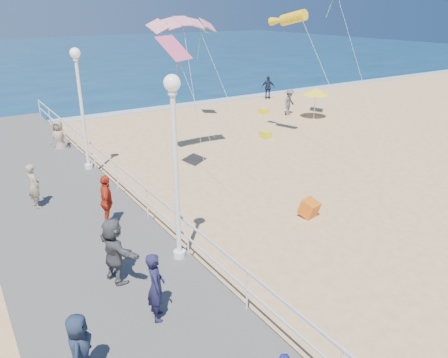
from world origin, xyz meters
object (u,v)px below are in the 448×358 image
lamp_post_far (80,97)px  spectator_3 (107,202)px  lamp_post_mid (175,152)px  spectator_0 (156,287)px  beach_chair_left (266,135)px  box_kite (309,210)px  beach_umbrella (316,91)px  beach_chair_right (264,111)px  beach_walker_c (59,138)px  beach_walker_b (268,88)px  beach_walker_a (289,102)px  spectator_4 (80,350)px  spectator_6 (34,186)px  spectator_5 (114,250)px

lamp_post_far → spectator_3: size_ratio=2.90×
lamp_post_mid → lamp_post_far: (0.00, 9.00, 0.00)m
spectator_0 → spectator_3: (0.57, 5.11, 0.05)m
beach_chair_left → box_kite: bearing=-119.0°
beach_umbrella → lamp_post_far: bearing=-171.2°
lamp_post_far → beach_chair_right: 15.81m
beach_umbrella → beach_walker_c: bearing=175.5°
beach_walker_b → beach_umbrella: bearing=115.4°
beach_umbrella → box_kite: bearing=-134.2°
spectator_0 → beach_walker_a: spectator_0 is taller
spectator_4 → beach_chair_left: bearing=-22.4°
spectator_4 → beach_walker_a: spectator_4 is taller
beach_chair_left → spectator_3: bearing=-150.6°
lamp_post_mid → spectator_6: 7.01m
spectator_3 → beach_chair_right: bearing=-34.7°
spectator_4 → beach_umbrella: beach_umbrella is taller
spectator_4 → spectator_5: 3.42m
spectator_4 → spectator_6: spectator_6 is taller
spectator_5 → beach_chair_right: bearing=-59.1°
beach_walker_b → beach_walker_c: (-18.40, -6.00, -0.02)m
lamp_post_far → beach_walker_b: bearing=28.6°
box_kite → beach_chair_right: bearing=46.0°
spectator_6 → beach_chair_left: bearing=-88.7°
lamp_post_far → spectator_3: (-1.11, -6.01, -2.34)m
lamp_post_mid → beach_chair_right: 20.78m
spectator_3 → beach_walker_b: bearing=-31.9°
spectator_0 → beach_chair_left: 17.09m
lamp_post_far → spectator_4: (-3.70, -12.08, -2.48)m
lamp_post_far → beach_chair_right: bearing=21.2°
spectator_4 → beach_chair_left: 19.22m
lamp_post_mid → spectator_4: bearing=-140.2°
lamp_post_mid → spectator_6: bearing=115.5°
beach_walker_b → beach_chair_right: size_ratio=3.47×
beach_walker_a → beach_walker_c: (-16.07, -0.59, 0.00)m
beach_walker_c → beach_umbrella: 16.81m
beach_chair_left → spectator_6: bearing=-164.7°
spectator_0 → beach_chair_left: spectator_0 is taller
spectator_0 → spectator_5: 2.00m
spectator_4 → box_kite: bearing=-43.1°
spectator_3 → beach_chair_right: size_ratio=3.33×
spectator_0 → lamp_post_mid: bearing=-19.6°
lamp_post_mid → box_kite: bearing=4.6°
spectator_3 → box_kite: (6.71, -2.53, -1.02)m
spectator_0 → beach_walker_a: (17.41, 15.55, -0.34)m
spectator_4 → beach_chair_right: spectator_4 is taller
spectator_6 → beach_walker_b: bearing=-72.3°
spectator_0 → lamp_post_far: bearing=10.1°
spectator_6 → box_kite: bearing=-137.0°
lamp_post_far → beach_walker_c: size_ratio=2.84×
spectator_3 → spectator_4: size_ratio=1.18×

